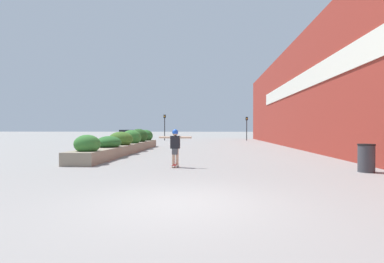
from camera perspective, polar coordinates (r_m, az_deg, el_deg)
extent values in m
plane|color=gray|center=(6.42, -2.05, -13.45)|extent=(300.00, 300.00, 0.00)
cube|color=maroon|center=(24.63, 19.84, 6.79)|extent=(0.60, 46.25, 8.50)
cube|color=silver|center=(24.64, 19.07, 8.32)|extent=(0.06, 23.84, 1.20)
cube|color=gray|center=(19.86, -12.55, -3.14)|extent=(1.36, 14.44, 0.57)
ellipsoid|color=#33702D|center=(13.92, -19.34, -2.28)|extent=(1.17, 0.95, 0.83)
ellipsoid|color=#286028|center=(16.65, -15.55, -2.00)|extent=(1.31, 1.56, 0.68)
ellipsoid|color=#3D6623|center=(18.81, -13.40, -1.44)|extent=(1.50, 1.30, 0.92)
ellipsoid|color=#33702D|center=(20.97, -11.47, -1.12)|extent=(1.37, 1.19, 1.02)
ellipsoid|color=#234C1E|center=(23.24, -10.13, -0.87)|extent=(1.39, 1.50, 1.12)
ellipsoid|color=#286028|center=(25.70, -8.83, -0.81)|extent=(1.21, 1.43, 1.03)
cube|color=maroon|center=(12.15, -3.22, -6.37)|extent=(0.24, 0.61, 0.01)
cylinder|color=beige|center=(12.37, -3.33, -6.53)|extent=(0.05, 0.07, 0.06)
cylinder|color=beige|center=(12.34, -2.67, -6.55)|extent=(0.05, 0.07, 0.06)
cylinder|color=beige|center=(11.97, -3.79, -6.77)|extent=(0.05, 0.07, 0.06)
cylinder|color=beige|center=(11.94, -3.10, -6.79)|extent=(0.05, 0.07, 0.06)
cylinder|color=tan|center=(12.13, -3.58, -4.79)|extent=(0.13, 0.13, 0.65)
cylinder|color=tan|center=(12.09, -2.86, -4.81)|extent=(0.13, 0.13, 0.65)
cube|color=#4C4C51|center=(12.09, -3.22, -3.81)|extent=(0.25, 0.22, 0.24)
cube|color=black|center=(12.07, -3.22, -2.05)|extent=(0.39, 0.22, 0.51)
cylinder|color=tan|center=(12.17, -5.18, -1.11)|extent=(0.49, 0.14, 0.09)
cylinder|color=tan|center=(11.97, -1.23, -1.13)|extent=(0.49, 0.14, 0.09)
sphere|color=tan|center=(12.06, -3.22, -0.32)|extent=(0.21, 0.21, 0.21)
sphere|color=blue|center=(12.06, -3.22, -0.15)|extent=(0.25, 0.25, 0.25)
cylinder|color=#38383D|center=(12.39, 30.27, -4.50)|extent=(0.56, 0.56, 0.96)
cylinder|color=black|center=(12.36, 30.28, -2.17)|extent=(0.59, 0.59, 0.05)
cube|color=black|center=(46.87, 19.19, -0.60)|extent=(3.97, 1.71, 0.61)
cube|color=black|center=(46.91, 19.38, 0.13)|extent=(2.18, 1.50, 0.58)
cylinder|color=black|center=(45.78, 17.99, -1.00)|extent=(0.70, 0.22, 0.70)
cylinder|color=black|center=(47.35, 17.50, -0.95)|extent=(0.70, 0.22, 0.70)
cylinder|color=black|center=(46.45, 20.92, -0.99)|extent=(0.70, 0.22, 0.70)
cylinder|color=black|center=(48.00, 20.35, -0.94)|extent=(0.70, 0.22, 0.70)
cube|color=maroon|center=(46.58, -11.97, -0.64)|extent=(3.95, 1.89, 0.61)
cube|color=black|center=(46.61, -12.16, 0.03)|extent=(2.17, 1.67, 0.48)
cylinder|color=black|center=(47.14, -10.24, -0.99)|extent=(0.61, 0.22, 0.61)
cylinder|color=black|center=(45.40, -10.79, -1.05)|extent=(0.61, 0.22, 0.61)
cylinder|color=black|center=(47.79, -13.10, -0.98)|extent=(0.61, 0.22, 0.61)
cylinder|color=black|center=(46.06, -13.74, -1.04)|extent=(0.61, 0.22, 0.61)
cylinder|color=black|center=(39.73, -5.23, 0.43)|extent=(0.11, 0.11, 2.97)
cube|color=black|center=(39.76, -5.23, 2.89)|extent=(0.28, 0.20, 0.45)
sphere|color=#2D2823|center=(39.65, -5.26, 3.12)|extent=(0.15, 0.15, 0.15)
sphere|color=orange|center=(39.64, -5.26, 2.90)|extent=(0.15, 0.15, 0.15)
sphere|color=#2D2823|center=(39.64, -5.26, 2.68)|extent=(0.15, 0.15, 0.15)
cylinder|color=black|center=(39.94, 10.38, 0.20)|extent=(0.11, 0.11, 2.66)
cube|color=black|center=(39.96, 10.38, 2.43)|extent=(0.28, 0.20, 0.45)
sphere|color=#2D2823|center=(39.85, 10.40, 2.65)|extent=(0.15, 0.15, 0.15)
sphere|color=orange|center=(39.84, 10.40, 2.44)|extent=(0.15, 0.15, 0.15)
sphere|color=#2D2823|center=(39.84, 10.40, 2.22)|extent=(0.15, 0.15, 0.15)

